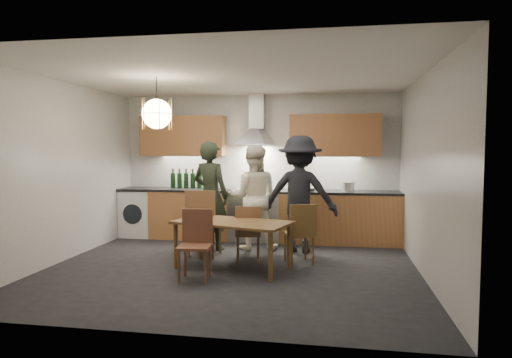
% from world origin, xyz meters
% --- Properties ---
extents(ground, '(5.00, 5.00, 0.00)m').
position_xyz_m(ground, '(0.00, 0.00, 0.00)').
color(ground, black).
rests_on(ground, ground).
extents(room_shell, '(5.02, 4.52, 2.61)m').
position_xyz_m(room_shell, '(0.00, 0.00, 1.71)').
color(room_shell, white).
rests_on(room_shell, ground).
extents(counter_run, '(5.00, 0.62, 0.90)m').
position_xyz_m(counter_run, '(0.02, 1.95, 0.45)').
color(counter_run, '#CA864D').
rests_on(counter_run, ground).
extents(range_stove, '(0.90, 0.60, 0.92)m').
position_xyz_m(range_stove, '(0.00, 1.94, 0.44)').
color(range_stove, silver).
rests_on(range_stove, ground).
extents(wall_fixtures, '(4.30, 0.54, 1.10)m').
position_xyz_m(wall_fixtures, '(0.00, 2.07, 1.87)').
color(wall_fixtures, '#BA7A47').
rests_on(wall_fixtures, ground).
extents(pendant_lamp, '(0.43, 0.43, 0.70)m').
position_xyz_m(pendant_lamp, '(-1.00, -0.10, 2.10)').
color(pendant_lamp, black).
rests_on(pendant_lamp, ground).
extents(dining_table, '(1.70, 1.16, 0.65)m').
position_xyz_m(dining_table, '(0.02, -0.01, 0.58)').
color(dining_table, brown).
rests_on(dining_table, ground).
extents(chair_back_left, '(0.48, 0.48, 1.02)m').
position_xyz_m(chair_back_left, '(-0.57, 0.55, 0.58)').
color(chair_back_left, brown).
rests_on(chair_back_left, ground).
extents(chair_back_mid, '(0.43, 0.43, 0.81)m').
position_xyz_m(chair_back_mid, '(0.15, 0.41, 0.46)').
color(chair_back_mid, brown).
rests_on(chair_back_mid, ground).
extents(chair_back_right, '(0.51, 0.51, 0.86)m').
position_xyz_m(chair_back_right, '(0.92, 0.39, 0.49)').
color(chair_back_right, brown).
rests_on(chair_back_right, ground).
extents(chair_front, '(0.43, 0.43, 0.87)m').
position_xyz_m(chair_front, '(-0.33, -0.54, 0.50)').
color(chair_front, brown).
rests_on(chair_front, ground).
extents(person_left, '(0.74, 0.61, 1.75)m').
position_xyz_m(person_left, '(-0.60, 1.11, 0.87)').
color(person_left, black).
rests_on(person_left, ground).
extents(person_mid, '(0.89, 0.74, 1.69)m').
position_xyz_m(person_mid, '(0.08, 1.23, 0.85)').
color(person_mid, white).
rests_on(person_mid, ground).
extents(person_right, '(1.21, 0.74, 1.83)m').
position_xyz_m(person_right, '(0.84, 1.14, 0.92)').
color(person_right, black).
rests_on(person_right, ground).
extents(mixing_bowl, '(0.35, 0.35, 0.06)m').
position_xyz_m(mixing_bowl, '(0.95, 1.89, 0.93)').
color(mixing_bowl, silver).
rests_on(mixing_bowl, counter_run).
extents(stock_pot, '(0.24, 0.24, 0.15)m').
position_xyz_m(stock_pot, '(1.61, 1.92, 0.97)').
color(stock_pot, silver).
rests_on(stock_pot, counter_run).
extents(wine_bottles, '(0.59, 0.09, 0.36)m').
position_xyz_m(wine_bottles, '(-1.31, 2.02, 1.08)').
color(wine_bottles, black).
rests_on(wine_bottles, counter_run).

